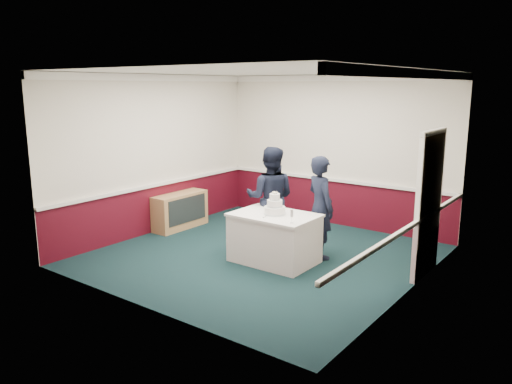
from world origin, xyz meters
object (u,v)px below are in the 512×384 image
Objects in this scene: sideboard at (180,211)px; cake_table at (274,238)px; person_man at (270,198)px; wedding_cake at (275,207)px; person_woman at (320,207)px; cake_knife at (266,216)px; champagne_flute at (292,214)px.

cake_table reaches higher than sideboard.
person_man is (-0.48, 0.57, 0.49)m from cake_table.
person_woman is (0.47, 0.63, -0.05)m from wedding_cake.
cake_knife is 0.12× the size of person_man.
sideboard is 3.30× the size of wedding_cake.
cake_table is (2.61, -0.49, 0.05)m from sideboard.
cake_knife is 0.55m from champagne_flute.
champagne_flute reaches higher than sideboard.
cake_knife is at bearing -15.01° from sideboard.
cake_knife is at bearing 171.42° from champagne_flute.
cake_knife is at bearing -98.53° from wedding_cake.
person_man reaches higher than champagne_flute.
sideboard is at bearing 169.32° from wedding_cake.
cake_knife is 0.97m from person_woman.
champagne_flute is 0.92m from person_woman.
sideboard is 2.71m from cake_knife.
sideboard is 2.66m from cake_table.
champagne_flute is at bearing 121.73° from person_woman.
person_man is at bearing 107.69° from cake_knife.
person_woman is at bearing 53.48° from cake_table.
wedding_cake is at bearing 104.08° from person_man.
wedding_cake is at bearing 83.23° from person_woman.
person_man is at bearing 139.16° from champagne_flute.
person_woman is at bearing 2.60° from sideboard.
sideboard is at bearing 152.15° from cake_knife.
cake_table is at bearing 150.75° from champagne_flute.
wedding_cake reaches higher than cake_knife.
cake_table is 0.50m from wedding_cake.
wedding_cake reaches higher than champagne_flute.
cake_table is 3.63× the size of wedding_cake.
cake_knife is (-0.03, -0.20, -0.11)m from wedding_cake.
wedding_cake reaches higher than cake_table.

